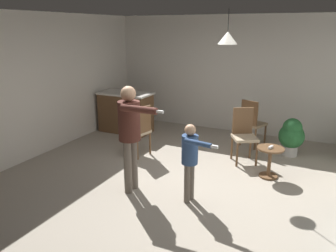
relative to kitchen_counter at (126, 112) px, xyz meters
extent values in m
plane|color=#9E9384|center=(2.45, -1.99, -0.48)|extent=(7.68, 7.68, 0.00)
cube|color=beige|center=(2.45, 1.21, 0.87)|extent=(6.40, 0.10, 2.70)
cube|color=beige|center=(-0.75, -1.99, 0.87)|extent=(0.10, 6.40, 2.70)
cube|color=brown|center=(0.00, 0.00, -0.02)|extent=(1.20, 0.60, 0.91)
cube|color=beige|center=(0.00, 0.00, 0.45)|extent=(1.26, 0.66, 0.04)
cylinder|color=brown|center=(3.53, -1.11, 0.03)|extent=(0.44, 0.44, 0.03)
cylinder|color=brown|center=(3.53, -1.11, -0.23)|extent=(0.06, 0.06, 0.49)
cylinder|color=brown|center=(3.53, -1.11, -0.46)|extent=(0.31, 0.31, 0.03)
cylinder|color=#60564C|center=(1.70, -2.43, -0.07)|extent=(0.12, 0.12, 0.82)
cylinder|color=#60564C|center=(1.71, -2.60, -0.07)|extent=(0.12, 0.12, 0.82)
cylinder|color=#4C261E|center=(1.70, -2.51, 0.63)|extent=(0.32, 0.32, 0.58)
sphere|color=tan|center=(1.70, -2.51, 1.03)|extent=(0.22, 0.22, 0.22)
cylinder|color=#4C261E|center=(1.70, -2.32, 0.60)|extent=(0.10, 0.10, 0.55)
cylinder|color=#4C261E|center=(1.98, -2.70, 0.88)|extent=(0.55, 0.10, 0.10)
cube|color=white|center=(2.28, -2.69, 0.88)|extent=(0.13, 0.04, 0.04)
cylinder|color=#60564C|center=(2.63, -2.36, -0.19)|extent=(0.08, 0.08, 0.58)
cylinder|color=#60564C|center=(2.62, -2.48, -0.19)|extent=(0.08, 0.08, 0.58)
cylinder|color=navy|center=(2.63, -2.42, 0.31)|extent=(0.23, 0.23, 0.41)
sphere|color=tan|center=(2.63, -2.42, 0.60)|extent=(0.16, 0.16, 0.16)
cylinder|color=navy|center=(2.65, -2.29, 0.29)|extent=(0.07, 0.07, 0.39)
cylinder|color=navy|center=(2.80, -2.58, 0.48)|extent=(0.39, 0.12, 0.07)
cube|color=white|center=(3.02, -2.62, 0.48)|extent=(0.13, 0.05, 0.04)
cylinder|color=brown|center=(3.06, -0.42, -0.25)|extent=(0.04, 0.04, 0.45)
cylinder|color=brown|center=(2.75, -0.60, -0.25)|extent=(0.04, 0.04, 0.45)
cylinder|color=brown|center=(3.25, -0.73, -0.25)|extent=(0.04, 0.04, 0.45)
cylinder|color=brown|center=(2.93, -0.91, -0.25)|extent=(0.04, 0.04, 0.45)
cube|color=tan|center=(3.00, -0.67, 0.00)|extent=(0.57, 0.57, 0.05)
cube|color=brown|center=(2.90, -0.50, 0.27)|extent=(0.35, 0.23, 0.50)
cylinder|color=brown|center=(2.72, 0.22, -0.25)|extent=(0.04, 0.04, 0.45)
cylinder|color=brown|center=(3.05, 0.09, -0.25)|extent=(0.04, 0.04, 0.45)
cylinder|color=brown|center=(2.86, 0.55, -0.25)|extent=(0.04, 0.04, 0.45)
cylinder|color=brown|center=(3.19, 0.42, -0.25)|extent=(0.04, 0.04, 0.45)
cube|color=#997F60|center=(2.95, 0.32, 0.00)|extent=(0.55, 0.55, 0.05)
cube|color=brown|center=(2.88, 0.14, 0.27)|extent=(0.37, 0.18, 0.50)
cylinder|color=brown|center=(1.16, -1.42, -0.25)|extent=(0.04, 0.04, 0.45)
cylinder|color=brown|center=(1.24, -1.07, -0.25)|extent=(0.04, 0.04, 0.45)
cylinder|color=brown|center=(0.81, -1.34, -0.25)|extent=(0.04, 0.04, 0.45)
cylinder|color=brown|center=(0.89, -0.99, -0.25)|extent=(0.04, 0.04, 0.45)
cube|color=tan|center=(1.03, -1.21, 0.00)|extent=(0.50, 0.50, 0.05)
cube|color=brown|center=(1.21, -1.25, 0.27)|extent=(0.12, 0.38, 0.50)
cylinder|color=#B7B2AD|center=(3.74, 0.08, -0.37)|extent=(0.28, 0.28, 0.22)
sphere|color=#235B2D|center=(3.74, 0.08, -0.08)|extent=(0.49, 0.49, 0.49)
sphere|color=#235B2D|center=(3.74, 0.08, 0.09)|extent=(0.37, 0.37, 0.37)
cube|color=white|center=(3.53, -1.14, 0.06)|extent=(0.07, 0.13, 0.04)
cone|color=silver|center=(2.69, -1.03, 1.77)|extent=(0.32, 0.32, 0.20)
cylinder|color=black|center=(2.69, -1.03, 2.04)|extent=(0.01, 0.01, 0.36)
camera|label=1|loc=(4.21, -6.40, 1.93)|focal=35.19mm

